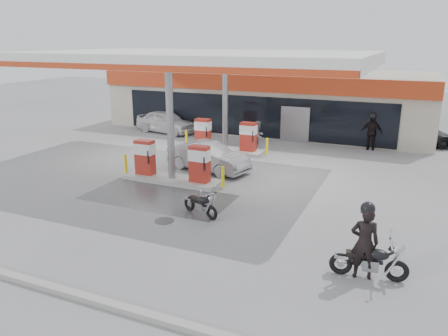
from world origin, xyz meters
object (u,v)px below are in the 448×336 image
object	(u,v)px
biker_main	(364,243)
sedan_white	(166,122)
pump_island_far	(225,139)
parked_car_right	(417,135)
hatchback_silver	(208,157)
parked_motorcycle	(201,205)
parked_car_left	(195,119)
pump_island_near	(172,166)
biker_walking	(371,132)
attendant	(258,136)
main_motorcycle	(370,262)

from	to	relation	value
biker_main	sedan_white	world-z (taller)	biker_main
pump_island_far	parked_car_right	size ratio (longest dim) A/B	1.17
pump_island_far	parked_car_right	world-z (taller)	pump_island_far
hatchback_silver	parked_car_right	bearing A→B (deg)	-31.46
parked_motorcycle	parked_car_left	xyz separation A→B (m)	(-7.75, 14.59, 0.20)
pump_island_near	biker_walking	distance (m)	12.37
parked_car_right	biker_main	bearing A→B (deg)	160.38
attendant	parked_car_left	bearing A→B (deg)	70.62
pump_island_near	biker_walking	world-z (taller)	biker_walking
pump_island_near	parked_car_right	bearing A→B (deg)	50.19
main_motorcycle	hatchback_silver	size ratio (longest dim) A/B	0.49
parked_car_right	sedan_white	bearing A→B (deg)	84.26
pump_island_far	biker_walking	xyz separation A→B (m)	(7.54, 3.80, 0.30)
parked_motorcycle	attendant	size ratio (longest dim) A/B	0.99
pump_island_near	biker_main	xyz separation A→B (m)	(8.85, -5.13, 0.30)
pump_island_far	parked_motorcycle	xyz separation A→B (m)	(2.96, -9.01, -0.31)
main_motorcycle	hatchback_silver	distance (m)	11.04
biker_main	parked_car_right	distance (m)	17.17
main_motorcycle	sedan_white	xyz separation A→B (m)	(-14.85, 14.30, 0.28)
parked_car_left	biker_walking	distance (m)	12.47
biker_main	attendant	xyz separation A→B (m)	(-7.22, 12.13, -0.16)
attendant	main_motorcycle	bearing A→B (deg)	-132.49
pump_island_near	parked_car_right	distance (m)	15.62
pump_island_near	parked_motorcycle	size ratio (longest dim) A/B	3.04
main_motorcycle	parked_car_right	world-z (taller)	parked_car_right
main_motorcycle	biker_walking	bearing A→B (deg)	88.25
parked_car_right	biker_walking	xyz separation A→B (m)	(-2.46, -2.20, 0.39)
pump_island_far	main_motorcycle	size ratio (longest dim) A/B	2.50
pump_island_far	main_motorcycle	bearing A→B (deg)	-50.83
pump_island_near	attendant	bearing A→B (deg)	76.85
hatchback_silver	biker_main	bearing A→B (deg)	-120.36
pump_island_near	main_motorcycle	xyz separation A→B (m)	(9.04, -5.10, -0.24)
hatchback_silver	parked_car_right	size ratio (longest dim) A/B	0.95
parked_car_right	hatchback_silver	bearing A→B (deg)	120.91
parked_motorcycle	hatchback_silver	bearing A→B (deg)	135.39
hatchback_silver	biker_walking	bearing A→B (deg)	-29.89
main_motorcycle	biker_walking	world-z (taller)	biker_walking
parked_car_right	pump_island_far	bearing A→B (deg)	105.18
biker_walking	sedan_white	bearing A→B (deg)	178.14
hatchback_silver	parked_car_left	xyz separation A→B (m)	(-5.56, 9.37, -0.09)
parked_car_left	parked_car_right	xyz separation A→B (m)	(14.80, 0.43, 0.01)
attendant	parked_car_right	distance (m)	9.75
pump_island_near	hatchback_silver	world-z (taller)	pump_island_near
biker_main	hatchback_silver	size ratio (longest dim) A/B	0.48
main_motorcycle	parked_motorcycle	distance (m)	6.44
parked_motorcycle	parked_car_left	distance (m)	16.52
pump_island_near	parked_car_left	xyz separation A→B (m)	(-4.80, 11.57, -0.10)
biker_walking	parked_motorcycle	bearing A→B (deg)	-114.13
parked_motorcycle	hatchback_silver	xyz separation A→B (m)	(-2.19, 5.21, 0.29)
biker_main	biker_walking	xyz separation A→B (m)	(-1.31, 14.93, -0.01)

